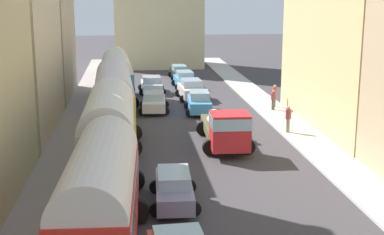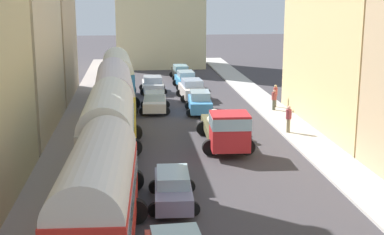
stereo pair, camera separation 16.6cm
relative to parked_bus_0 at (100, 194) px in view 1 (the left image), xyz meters
The scene contains 22 objects.
ground_plane 21.13m from the parked_bus_0, 77.35° to the left, with size 154.00×154.00×0.00m, color #3C383B.
sidewalk_left 20.79m from the parked_bus_0, 97.37° to the left, with size 2.50×70.00×0.14m, color gray.
sidewalk_right 23.78m from the parked_bus_0, 59.97° to the left, with size 2.50×70.00×0.14m, color #B0ACA5.
building_left_2 19.32m from the parked_bus_0, 109.07° to the left, with size 4.70×11.65×10.04m.
building_left_3 30.73m from the parked_bus_0, 102.90° to the left, with size 5.85×10.05×11.04m.
building_right_2 23.16m from the parked_bus_0, 48.07° to the left, with size 5.03×14.86×9.51m.
distant_church 48.82m from the parked_bus_0, 84.56° to the left, with size 10.34×6.48×21.74m.
parked_bus_0 is the anchor object (origin of this frame).
parked_bus_1 9.00m from the parked_bus_0, 90.00° to the left, with size 3.37×8.77×4.27m.
parked_bus_2 18.00m from the parked_bus_0, 90.00° to the left, with size 3.51×10.06×4.24m.
parked_bus_3 27.00m from the parked_bus_0, 90.00° to the left, with size 3.52×9.51×4.12m.
cargo_truck_0 14.26m from the parked_bus_0, 62.71° to the left, with size 3.15×7.49×2.46m.
car_0 23.14m from the parked_bus_0, 74.43° to the left, with size 2.32×4.13×1.67m.
car_1 28.47m from the parked_bus_0, 77.41° to the left, with size 2.53×4.41×1.69m.
car_2 33.85m from the parked_bus_0, 79.44° to the left, with size 2.35×4.35×1.60m.
car_3 39.27m from the parked_bus_0, 80.91° to the left, with size 2.22×4.40×1.45m.
car_5 5.49m from the parked_bus_0, 57.31° to the left, with size 2.23×4.37×1.47m.
car_6 23.32m from the parked_bus_0, 82.95° to the left, with size 2.43×4.05×1.53m.
car_7 31.29m from the parked_bus_0, 84.50° to the left, with size 2.43×3.84×1.49m.
pedestrian_0 26.31m from the parked_bus_0, 62.24° to the left, with size 0.36×0.36×1.87m.
pedestrian_1 19.00m from the parked_bus_0, 54.33° to the left, with size 0.51×0.51×1.86m.
pedestrian_3 25.15m from the parked_bus_0, 61.84° to the left, with size 0.50×0.50×1.68m.
Camera 1 is at (-3.49, -11.25, 8.98)m, focal length 51.37 mm.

